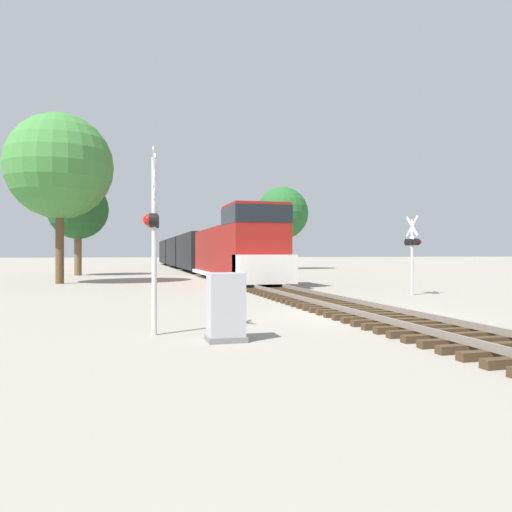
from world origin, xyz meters
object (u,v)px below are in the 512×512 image
object	(u,v)px
crossing_signal_far	(413,246)
tree_far_right	(60,167)
freight_train	(192,252)
tree_deep_background	(282,213)
relay_cabinet	(226,307)
crossing_signal_near	(153,227)
tree_mid_background	(78,210)

from	to	relation	value
crossing_signal_far	tree_far_right	size ratio (longest dim) A/B	0.34
freight_train	crossing_signal_far	xyz separation A→B (m)	(5.46, -34.00, 0.22)
crossing_signal_far	tree_deep_background	xyz separation A→B (m)	(5.31, 35.71, 4.29)
crossing_signal_far	tree_far_right	distance (m)	21.19
relay_cabinet	tree_deep_background	size ratio (longest dim) A/B	0.15
relay_cabinet	tree_far_right	distance (m)	23.63
crossing_signal_near	crossing_signal_far	distance (m)	14.23
crossing_signal_near	tree_mid_background	size ratio (longest dim) A/B	0.53
tree_far_right	tree_deep_background	world-z (taller)	tree_far_right
crossing_signal_near	tree_mid_background	bearing A→B (deg)	-166.34
freight_train	tree_deep_background	bearing A→B (deg)	9.05
crossing_signal_near	tree_deep_background	bearing A→B (deg)	164.53
tree_far_right	tree_deep_background	size ratio (longest dim) A/B	1.08
crossing_signal_far	crossing_signal_near	bearing A→B (deg)	124.59
tree_deep_background	tree_far_right	bearing A→B (deg)	-133.10
tree_deep_background	tree_mid_background	bearing A→B (deg)	-152.03
tree_mid_background	tree_deep_background	bearing A→B (deg)	27.97
freight_train	tree_deep_background	world-z (taller)	tree_deep_background
freight_train	tree_far_right	distance (m)	24.40
tree_deep_background	crossing_signal_far	bearing A→B (deg)	-98.46
crossing_signal_far	tree_mid_background	size ratio (longest dim) A/B	0.44
freight_train	crossing_signal_near	bearing A→B (deg)	-98.46
crossing_signal_near	tree_mid_background	world-z (taller)	tree_mid_background
freight_train	relay_cabinet	xyz separation A→B (m)	(-4.80, -43.24, -1.26)
tree_far_right	crossing_signal_near	bearing A→B (deg)	-77.79
freight_train	tree_far_right	world-z (taller)	tree_far_right
relay_cabinet	tree_far_right	xyz separation A→B (m)	(-5.95, 21.95, 6.40)
tree_deep_background	crossing_signal_near	bearing A→B (deg)	-111.26
tree_mid_background	relay_cabinet	bearing A→B (deg)	-79.98
tree_far_right	tree_mid_background	bearing A→B (deg)	89.87
freight_train	crossing_signal_far	world-z (taller)	freight_train
freight_train	crossing_signal_far	bearing A→B (deg)	-80.87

